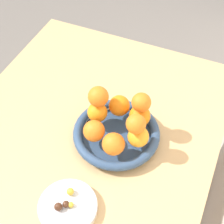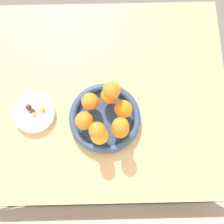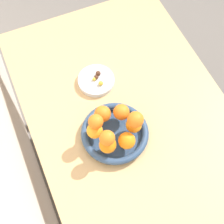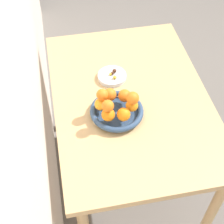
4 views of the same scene
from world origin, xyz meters
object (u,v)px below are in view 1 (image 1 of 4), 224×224
object	(u,v)px
dining_table	(75,171)
orange_6	(141,102)
fruit_bowl	(116,134)
orange_0	(138,137)
candy_ball_2	(70,192)
orange_7	(136,124)
orange_2	(119,106)
candy_dish	(68,207)
orange_1	(140,116)
orange_4	(94,131)
orange_8	(98,97)
orange_3	(97,112)
orange_5	(113,144)
candy_ball_0	(71,205)
candy_ball_3	(58,207)
candy_ball_1	(66,204)

from	to	relation	value
dining_table	orange_6	xyz separation A→B (m)	(-0.15, 0.14, 0.22)
fruit_bowl	orange_0	world-z (taller)	orange_0
orange_0	candy_ball_2	distance (m)	0.23
orange_0	orange_7	xyz separation A→B (m)	(0.00, -0.01, 0.06)
orange_0	orange_2	size ratio (longest dim) A/B	0.96
candy_dish	orange_1	size ratio (longest dim) A/B	2.42
orange_2	fruit_bowl	bearing A→B (deg)	15.88
candy_dish	orange_0	size ratio (longest dim) A/B	2.51
fruit_bowl	orange_4	distance (m)	0.08
orange_2	orange_7	bearing A→B (deg)	43.30
dining_table	orange_8	bearing A→B (deg)	168.20
orange_2	candy_ball_2	bearing A→B (deg)	-3.35
orange_0	orange_8	size ratio (longest dim) A/B	1.01
dining_table	orange_1	size ratio (longest dim) A/B	18.01
orange_4	orange_6	world-z (taller)	orange_6
candy_dish	orange_7	distance (m)	0.27
orange_3	orange_5	bearing A→B (deg)	45.46
candy_dish	candy_ball_2	bearing A→B (deg)	-166.16
orange_6	candy_dish	bearing A→B (deg)	-14.36
candy_dish	orange_8	distance (m)	0.30
candy_ball_0	orange_0	bearing A→B (deg)	159.02
orange_0	candy_dish	bearing A→B (deg)	-22.73
fruit_bowl	orange_3	bearing A→B (deg)	-104.12
orange_4	candy_ball_0	bearing A→B (deg)	8.24
dining_table	orange_8	world-z (taller)	orange_8
orange_6	orange_7	size ratio (longest dim) A/B	1.02
dining_table	orange_3	size ratio (longest dim) A/B	19.01
orange_5	candy_ball_2	distance (m)	0.16
orange_2	orange_4	xyz separation A→B (m)	(0.11, -0.03, -0.00)
fruit_bowl	orange_8	xyz separation A→B (m)	(-0.03, -0.07, 0.11)
candy_dish	orange_4	size ratio (longest dim) A/B	2.44
orange_6	orange_8	xyz separation A→B (m)	(0.03, -0.12, -0.00)
orange_7	orange_8	xyz separation A→B (m)	(-0.05, -0.13, 0.00)
orange_2	orange_8	xyz separation A→B (m)	(0.04, -0.05, 0.06)
fruit_bowl	orange_1	size ratio (longest dim) A/B	4.09
orange_0	candy_ball_3	distance (m)	0.27
orange_7	orange_8	distance (m)	0.14
candy_ball_0	dining_table	bearing A→B (deg)	-152.71
orange_3	orange_5	distance (m)	0.12
fruit_bowl	orange_8	distance (m)	0.13
orange_6	orange_1	bearing A→B (deg)	-122.25
candy_dish	orange_0	world-z (taller)	orange_0
fruit_bowl	candy_ball_1	distance (m)	0.25
orange_8	candy_ball_3	size ratio (longest dim) A/B	2.86
dining_table	orange_5	bearing A→B (deg)	107.42
candy_ball_1	candy_dish	bearing A→B (deg)	136.45
orange_5	orange_7	world-z (taller)	orange_7
dining_table	candy_dish	distance (m)	0.19
fruit_bowl	candy_dish	distance (m)	0.25
candy_ball_0	candy_ball_1	bearing A→B (deg)	-69.29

